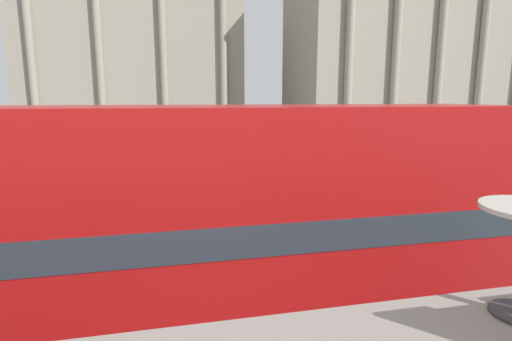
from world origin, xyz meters
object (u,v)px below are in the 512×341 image
double_decker_bus (194,229)px  traffic_light_mid (226,135)px  plaza_building_right (425,49)px  plaza_building_left (135,50)px  traffic_light_near (182,150)px  pedestrian_white (171,139)px  pedestrian_black (371,175)px  car_navy (253,144)px

double_decker_bus → traffic_light_mid: bearing=77.5°
plaza_building_right → plaza_building_left: bearing=166.9°
traffic_light_near → pedestrian_white: (-0.17, 20.95, -1.64)m
double_decker_bus → pedestrian_black: double_decker_bus is taller
plaza_building_left → car_navy: bearing=-67.6°
double_decker_bus → pedestrian_black: 13.26m
pedestrian_white → pedestrian_black: bearing=-51.6°
car_navy → double_decker_bus: bearing=50.1°
plaza_building_right → traffic_light_near: (-33.27, -34.42, -8.25)m
car_navy → pedestrian_white: pedestrian_white is taller
double_decker_bus → plaza_building_right: size_ratio=0.29×
traffic_light_near → pedestrian_white: traffic_light_near is taller
pedestrian_white → pedestrian_black: (8.61, -19.06, 0.03)m
double_decker_bus → traffic_light_mid: double_decker_bus is taller
traffic_light_near → traffic_light_mid: traffic_light_near is taller
plaza_building_right → double_decker_bus: bearing=-128.1°
plaza_building_left → car_navy: size_ratio=6.76×
plaza_building_left → pedestrian_black: 44.28m
traffic_light_mid → pedestrian_black: size_ratio=1.98×
plaza_building_right → pedestrian_black: plaza_building_right is taller
traffic_light_near → pedestrian_black: size_ratio=2.30×
pedestrian_white → plaza_building_left: bearing=114.6°
plaza_building_right → pedestrian_black: (-24.83, -32.53, -9.86)m
traffic_light_mid → pedestrian_black: traffic_light_mid is taller
pedestrian_black → traffic_light_mid: bearing=-153.8°
plaza_building_left → traffic_light_near: 44.14m
pedestrian_black → plaza_building_right: bearing=130.4°
pedestrian_white → plaza_building_right: bearing=36.0°
double_decker_bus → pedestrian_black: bearing=46.9°
plaza_building_right → traffic_light_near: size_ratio=8.89×
car_navy → traffic_light_near: bearing=44.3°
traffic_light_near → pedestrian_black: 8.80m
car_navy → traffic_light_mid: bearing=42.2°
double_decker_bus → plaza_building_right: 54.75m
plaza_building_left → traffic_light_near: bearing=-84.3°
traffic_light_mid → traffic_light_near: bearing=-107.8°
plaza_building_left → traffic_light_near: plaza_building_left is taller
plaza_building_right → traffic_light_near: bearing=-134.0°
double_decker_bus → pedestrian_white: size_ratio=6.18×
car_navy → pedestrian_black: size_ratio=2.40×
pedestrian_white → pedestrian_black: 20.91m
traffic_light_near → car_navy: 18.66m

